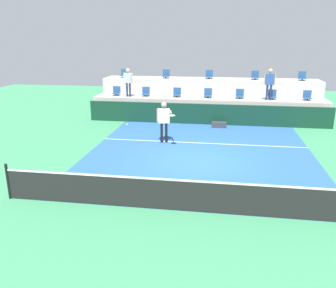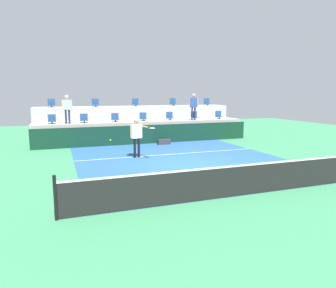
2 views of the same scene
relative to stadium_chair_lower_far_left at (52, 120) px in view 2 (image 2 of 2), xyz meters
name	(u,v)px [view 2 (image 2 of 2)]	position (x,y,z in m)	size (l,w,h in m)	color
ground_plane	(191,165)	(5.36, -7.23, -1.46)	(40.00, 40.00, 0.00)	#388456
court_inner_paint	(181,160)	(5.36, -6.23, -1.46)	(9.00, 10.00, 0.01)	#285693
court_service_line	(170,154)	(5.36, -4.83, -1.46)	(9.00, 0.06, 0.00)	white
tennis_net	(248,178)	(5.36, -11.23, -0.97)	(10.48, 0.08, 1.07)	black
sponsor_backboard	(149,134)	(5.36, -1.23, -0.91)	(13.00, 0.16, 1.10)	#0F3323
seating_tier_lower	(143,131)	(5.36, 0.07, -0.84)	(13.00, 1.80, 1.25)	#ADAAA3
seating_tier_upper	(136,122)	(5.36, 1.87, -0.41)	(13.00, 1.80, 2.10)	#ADAAA3
stadium_chair_lower_far_left	(52,120)	(0.00, 0.00, 0.00)	(0.44, 0.40, 0.52)	#2D2D33
stadium_chair_lower_left	(84,119)	(1.76, 0.00, 0.00)	(0.44, 0.40, 0.52)	#2D2D33
stadium_chair_lower_mid_left	(115,118)	(3.60, 0.00, 0.00)	(0.44, 0.40, 0.52)	#2D2D33
stadium_chair_lower_center	(143,117)	(5.36, 0.00, 0.00)	(0.44, 0.40, 0.52)	#2D2D33
stadium_chair_lower_mid_right	(170,117)	(7.13, 0.00, 0.00)	(0.44, 0.40, 0.52)	#2D2D33
stadium_chair_lower_right	(195,116)	(8.88, 0.00, 0.00)	(0.44, 0.40, 0.52)	#2D2D33
stadium_chair_lower_far_right	(219,115)	(10.72, 0.00, 0.00)	(0.44, 0.40, 0.52)	#2D2D33
stadium_chair_upper_far_left	(51,104)	(0.00, 1.80, 0.85)	(0.44, 0.40, 0.52)	#2D2D33
stadium_chair_upper_left	(96,103)	(2.67, 1.80, 0.85)	(0.44, 0.40, 0.52)	#2D2D33
stadium_chair_upper_center	(136,103)	(5.32, 1.80, 0.85)	(0.44, 0.40, 0.52)	#2D2D33
stadium_chair_upper_right	(173,103)	(8.05, 1.80, 0.85)	(0.44, 0.40, 0.52)	#2D2D33
stadium_chair_upper_far_right	(207,102)	(10.73, 1.80, 0.85)	(0.44, 0.40, 0.52)	#2D2D33
tennis_player	(137,133)	(3.68, -4.99, -0.33)	(0.96, 1.20, 1.83)	black
spectator_in_grey	(67,107)	(0.84, -0.38, 0.74)	(0.57, 0.24, 1.60)	navy
spectator_in_white	(194,104)	(8.63, -0.38, 0.80)	(0.59, 0.25, 1.69)	navy
tennis_ball	(110,140)	(2.29, -6.05, -0.43)	(0.07, 0.07, 0.07)	#CCE033
equipment_bag	(164,142)	(6.07, -1.88, -1.31)	(0.76, 0.28, 0.30)	#333338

